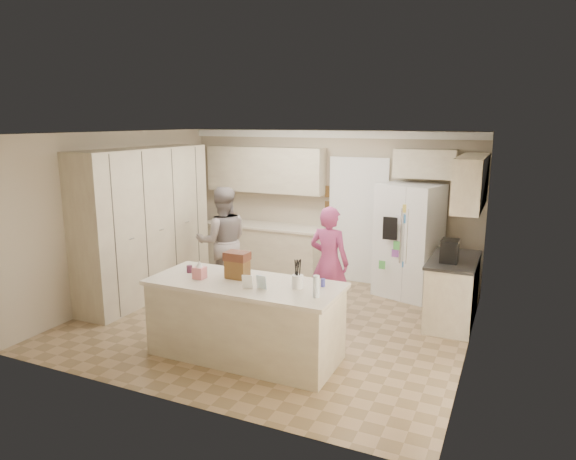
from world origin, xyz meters
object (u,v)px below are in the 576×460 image
at_px(tissue_box, 200,273).
at_px(dollhouse_body, 237,269).
at_px(refrigerator, 409,241).
at_px(teen_boy, 223,241).
at_px(utensil_crock, 298,282).
at_px(coffee_maker, 450,251).
at_px(teen_girl, 329,262).
at_px(island_base, 245,321).

relative_size(tissue_box, dollhouse_body, 0.54).
height_order(refrigerator, dollhouse_body, refrigerator).
bearing_deg(teen_boy, dollhouse_body, 90.13).
distance_m(utensil_crock, tissue_box, 1.21).
height_order(utensil_crock, teen_boy, teen_boy).
height_order(coffee_maker, tissue_box, coffee_maker).
height_order(coffee_maker, teen_boy, teen_boy).
xyz_separation_m(coffee_maker, teen_girl, (-1.59, -0.29, -0.27)).
height_order(refrigerator, island_base, refrigerator).
bearing_deg(dollhouse_body, utensil_crock, -3.58).
distance_m(island_base, teen_girl, 1.71).
bearing_deg(refrigerator, dollhouse_body, -99.96).
relative_size(coffee_maker, island_base, 0.14).
bearing_deg(teen_girl, coffee_maker, -164.25).
xyz_separation_m(teen_boy, teen_girl, (1.88, -0.22, -0.07)).
bearing_deg(coffee_maker, refrigerator, 124.72).
xyz_separation_m(island_base, teen_boy, (-1.42, 1.83, 0.43)).
bearing_deg(dollhouse_body, teen_boy, 126.17).
relative_size(island_base, utensil_crock, 14.67).
height_order(refrigerator, teen_boy, refrigerator).
bearing_deg(coffee_maker, dollhouse_body, -140.71).
height_order(coffee_maker, utensil_crock, coffee_maker).
xyz_separation_m(utensil_crock, tissue_box, (-1.20, -0.15, -0.00)).
xyz_separation_m(refrigerator, coffee_maker, (0.75, -1.08, 0.17)).
xyz_separation_m(dollhouse_body, teen_girl, (0.61, 1.51, -0.23)).
relative_size(utensil_crock, dollhouse_body, 0.58).
relative_size(utensil_crock, teen_boy, 0.09).
bearing_deg(island_base, teen_girl, 73.97).
distance_m(tissue_box, teen_boy, 2.12).
bearing_deg(utensil_crock, refrigerator, 77.54).
height_order(refrigerator, teen_girl, refrigerator).
distance_m(coffee_maker, teen_girl, 1.64).
bearing_deg(teen_girl, island_base, 79.37).
relative_size(teen_boy, teen_girl, 1.09).
distance_m(refrigerator, teen_boy, 2.95).
relative_size(island_base, teen_girl, 1.37).
relative_size(island_base, teen_boy, 1.26).
bearing_deg(tissue_box, refrigerator, 59.07).
bearing_deg(island_base, refrigerator, 66.49).
bearing_deg(teen_girl, tissue_box, 64.77).
bearing_deg(refrigerator, utensil_crock, -85.76).
height_order(dollhouse_body, teen_girl, teen_girl).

